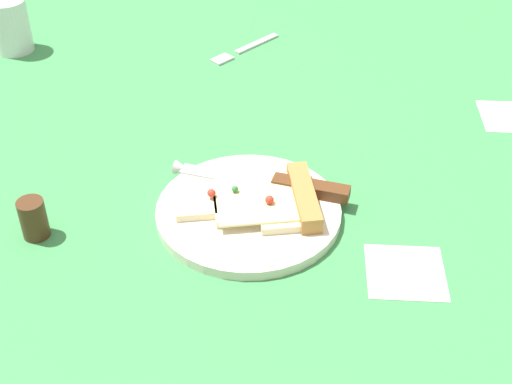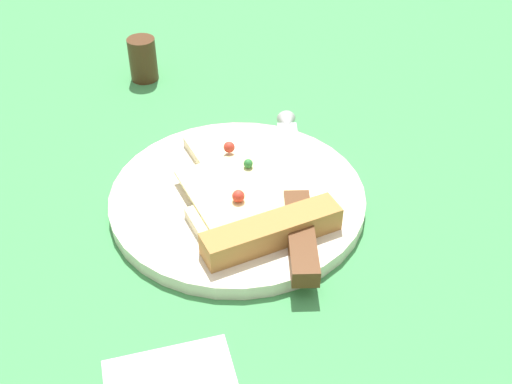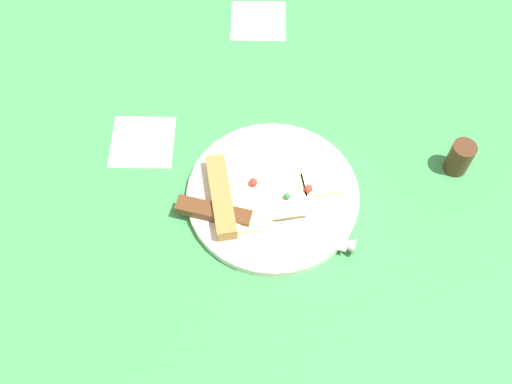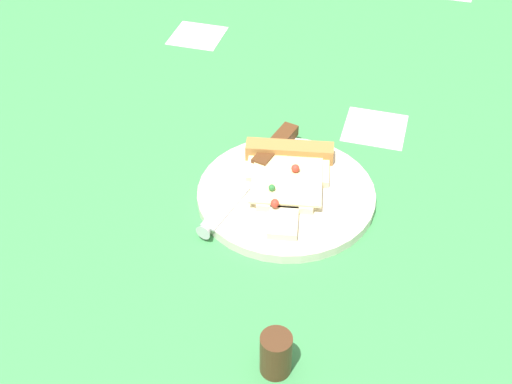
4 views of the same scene
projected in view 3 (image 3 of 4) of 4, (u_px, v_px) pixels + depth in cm
name	position (u px, v px, depth cm)	size (l,w,h in cm)	color
ground_plane	(215.00, 235.00, 78.79)	(155.18, 155.18, 3.00)	#3D8C4C
plate	(273.00, 195.00, 79.40)	(23.31, 23.31, 1.33)	silver
pizza_slice	(254.00, 193.00, 77.93)	(12.64, 18.52, 2.40)	beige
knife	(246.00, 220.00, 76.04)	(7.62, 23.83, 2.45)	silver
pepper_shaker	(460.00, 158.00, 80.21)	(3.27, 3.27, 5.15)	#4C2D19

